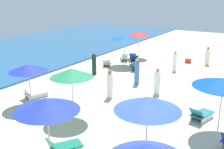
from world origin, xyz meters
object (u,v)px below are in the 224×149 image
(umbrella_6, at_px, (47,104))
(umbrella_7, at_px, (139,33))
(lounge_chair_7_0, at_px, (134,57))
(umbrella_0, at_px, (125,37))
(beachgoer_3, at_px, (110,85))
(beachgoer_4, at_px, (94,64))
(umbrella_1, at_px, (223,83))
(beachgoer_2, at_px, (137,72))
(beachgoer_5, at_px, (157,82))
(lounge_chair_0_1, at_px, (134,66))
(lounge_chair_7_1, at_px, (124,57))
(beachgoer_1, at_px, (207,57))
(lounge_chair_0_0, at_px, (107,63))
(lounge_chair_1_1, at_px, (201,114))
(umbrella_2, at_px, (148,104))
(umbrella_5, at_px, (72,73))
(beachgoer_0, at_px, (175,62))
(cooler_box_0, at_px, (188,61))
(umbrella_3, at_px, (28,68))
(lounge_chair_3_0, at_px, (35,93))
(lounge_chair_6_1, at_px, (64,147))

(umbrella_6, relative_size, umbrella_7, 1.09)
(umbrella_7, height_order, lounge_chair_7_0, umbrella_7)
(umbrella_0, distance_m, beachgoer_3, 7.56)
(umbrella_0, bearing_deg, umbrella_6, -160.92)
(beachgoer_4, bearing_deg, umbrella_1, -0.38)
(umbrella_6, relative_size, beachgoer_2, 1.57)
(umbrella_0, distance_m, beachgoer_5, 7.04)
(umbrella_7, bearing_deg, lounge_chair_0_1, -158.08)
(umbrella_1, distance_m, lounge_chair_7_0, 13.59)
(umbrella_7, height_order, beachgoer_4, umbrella_7)
(lounge_chair_7_1, height_order, beachgoer_1, beachgoer_1)
(lounge_chair_0_0, xyz_separation_m, beachgoer_1, (4.49, -6.93, 0.46))
(lounge_chair_1_1, relative_size, umbrella_2, 0.60)
(umbrella_5, bearing_deg, umbrella_1, -72.97)
(umbrella_6, distance_m, beachgoer_4, 11.78)
(beachgoer_0, bearing_deg, cooler_box_0, 109.19)
(umbrella_3, xyz_separation_m, umbrella_5, (-0.10, -2.93, 0.20))
(beachgoer_5, bearing_deg, lounge_chair_7_1, -154.29)
(umbrella_2, distance_m, lounge_chair_3_0, 8.64)
(umbrella_5, bearing_deg, lounge_chair_0_1, 8.42)
(lounge_chair_0_0, height_order, beachgoer_0, beachgoer_0)
(umbrella_1, height_order, beachgoer_1, umbrella_1)
(umbrella_0, height_order, beachgoer_1, umbrella_0)
(lounge_chair_7_0, bearing_deg, beachgoer_5, 110.35)
(lounge_chair_7_1, bearing_deg, umbrella_6, 74.55)
(umbrella_0, bearing_deg, beachgoer_1, -57.35)
(umbrella_2, bearing_deg, beachgoer_0, 14.35)
(umbrella_5, bearing_deg, lounge_chair_1_1, -60.65)
(lounge_chair_7_0, distance_m, beachgoer_3, 9.17)
(umbrella_5, height_order, beachgoer_5, umbrella_5)
(umbrella_1, bearing_deg, lounge_chair_7_0, 42.07)
(cooler_box_0, bearing_deg, lounge_chair_6_1, -105.76)
(lounge_chair_0_1, height_order, umbrella_1, umbrella_1)
(beachgoer_4, height_order, cooler_box_0, beachgoer_4)
(lounge_chair_6_1, xyz_separation_m, umbrella_7, (15.61, 4.52, 1.97))
(lounge_chair_1_1, bearing_deg, lounge_chair_6_1, 71.96)
(lounge_chair_1_1, distance_m, beachgoer_0, 8.47)
(lounge_chair_0_1, relative_size, lounge_chair_7_1, 0.92)
(umbrella_7, relative_size, beachgoer_1, 1.65)
(lounge_chair_7_0, height_order, cooler_box_0, lounge_chair_7_0)
(lounge_chair_0_1, relative_size, lounge_chair_1_1, 0.94)
(umbrella_7, distance_m, lounge_chair_7_0, 2.28)
(beachgoer_1, height_order, beachgoer_4, beachgoer_4)
(cooler_box_0, bearing_deg, beachgoer_0, -108.88)
(lounge_chair_0_1, bearing_deg, beachgoer_1, -167.77)
(umbrella_5, height_order, beachgoer_4, umbrella_5)
(umbrella_2, bearing_deg, umbrella_7, 26.87)
(umbrella_5, xyz_separation_m, umbrella_7, (13.04, 2.91, -0.01))
(cooler_box_0, bearing_deg, lounge_chair_0_0, -157.71)
(lounge_chair_1_1, relative_size, lounge_chair_7_1, 0.97)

